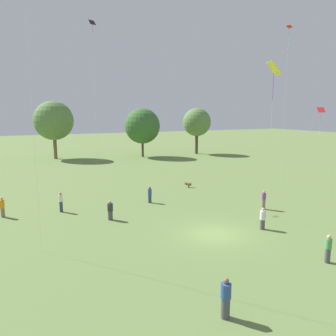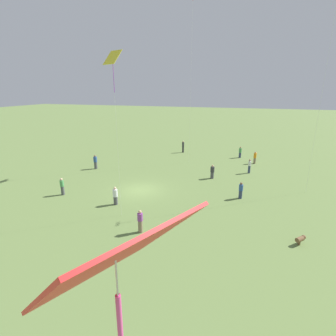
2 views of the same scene
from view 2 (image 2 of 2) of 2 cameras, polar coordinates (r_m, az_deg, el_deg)
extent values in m
plane|color=olive|center=(26.84, -6.03, -4.81)|extent=(240.00, 240.00, 0.00)
cylinder|color=#4C4C51|center=(27.40, -21.94, -4.57)|extent=(0.33, 0.33, 0.87)
cylinder|color=#4C9956|center=(27.16, -22.11, -3.14)|extent=(0.38, 0.38, 0.58)
sphere|color=beige|center=(27.03, -22.21, -2.32)|extent=(0.24, 0.24, 0.24)
cylinder|color=#333D5B|center=(40.39, 15.39, 2.73)|extent=(0.47, 0.47, 0.78)
cylinder|color=#4C9956|center=(40.23, 15.47, 3.71)|extent=(0.55, 0.55, 0.65)
sphere|color=#A87A56|center=(40.14, 15.52, 4.33)|extent=(0.24, 0.24, 0.24)
cylinder|color=#333D5B|center=(33.29, 17.25, -0.29)|extent=(0.31, 0.31, 0.94)
cylinder|color=white|center=(33.09, 17.36, 0.96)|extent=(0.37, 0.37, 0.57)
sphere|color=#A87A56|center=(32.98, 17.42, 1.64)|extent=(0.24, 0.24, 0.24)
cylinder|color=#232328|center=(42.21, 3.29, 4.02)|extent=(0.31, 0.31, 0.92)
cylinder|color=#333338|center=(42.03, 3.31, 5.13)|extent=(0.37, 0.37, 0.74)
sphere|color=beige|center=(41.93, 3.32, 5.79)|extent=(0.24, 0.24, 0.24)
cylinder|color=#4C4C51|center=(30.41, 9.59, -1.55)|extent=(0.48, 0.48, 0.75)
cylinder|color=#333338|center=(30.20, 9.65, -0.32)|extent=(0.57, 0.57, 0.62)
sphere|color=tan|center=(30.08, 9.69, 0.46)|extent=(0.24, 0.24, 0.24)
cylinder|color=#333D5B|center=(25.57, 15.49, -5.55)|extent=(0.44, 0.44, 0.79)
cylinder|color=#2D5193|center=(25.32, 15.61, -4.14)|extent=(0.52, 0.52, 0.57)
sphere|color=brown|center=(25.18, 15.68, -3.28)|extent=(0.24, 0.24, 0.24)
cylinder|color=#4C4C51|center=(23.88, -11.33, -6.94)|extent=(0.43, 0.43, 0.76)
cylinder|color=white|center=(23.60, -11.43, -5.36)|extent=(0.51, 0.51, 0.67)
sphere|color=beige|center=(23.43, -11.50, -4.33)|extent=(0.24, 0.24, 0.24)
cylinder|color=#847056|center=(19.28, -6.03, -12.50)|extent=(0.46, 0.46, 0.93)
cylinder|color=purple|center=(18.93, -6.10, -10.54)|extent=(0.55, 0.55, 0.55)
sphere|color=tan|center=(18.75, -6.14, -9.47)|extent=(0.24, 0.24, 0.24)
cylinder|color=#4C4C51|center=(34.78, -15.46, 0.57)|extent=(0.53, 0.53, 0.91)
cylinder|color=#2D5193|center=(34.58, -15.56, 1.82)|extent=(0.62, 0.62, 0.66)
sphere|color=brown|center=(34.47, -15.62, 2.54)|extent=(0.24, 0.24, 0.24)
cylinder|color=#847056|center=(37.78, 18.33, 1.50)|extent=(0.33, 0.33, 0.78)
cylinder|color=orange|center=(37.60, 18.43, 2.58)|extent=(0.39, 0.39, 0.69)
sphere|color=tan|center=(37.49, 18.50, 3.26)|extent=(0.24, 0.24, 0.24)
cylinder|color=silver|center=(27.87, 30.31, 12.46)|extent=(0.01, 0.01, 17.62)
cube|color=yellow|center=(19.79, -12.00, 22.52)|extent=(1.23, 1.45, 0.97)
cylinder|color=purple|center=(19.70, -11.75, 18.63)|extent=(0.04, 0.04, 1.95)
cylinder|color=silver|center=(20.09, -10.96, 5.33)|extent=(0.01, 0.01, 11.95)
cylinder|color=silver|center=(35.16, 4.99, 18.16)|extent=(0.01, 0.01, 21.35)
cube|color=red|center=(1.63, -11.40, -18.67)|extent=(1.08, 0.98, 0.63)
cylinder|color=brown|center=(19.88, 26.76, -13.69)|extent=(0.64, 0.63, 0.32)
sphere|color=brown|center=(20.14, 27.42, -13.21)|extent=(0.29, 0.29, 0.29)
cylinder|color=brown|center=(20.01, 26.65, -14.38)|extent=(0.15, 0.15, 0.23)
camera|label=1|loc=(45.89, -22.21, 14.19)|focal=35.00mm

